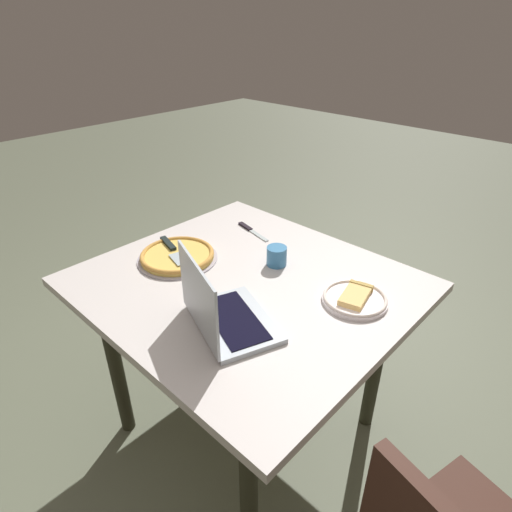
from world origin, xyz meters
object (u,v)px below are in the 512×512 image
Objects in this scene: laptop at (222,313)px; dining_table at (246,302)px; pizza_tray at (177,256)px; pizza_plate at (355,298)px; table_knife at (250,230)px; drink_cup at (277,256)px.

dining_table is at bearing 119.06° from laptop.
laptop is 0.47m from pizza_tray.
dining_table is 5.07× the size of pizza_plate.
table_knife is (-0.28, 0.31, 0.10)m from dining_table.
laptop is 0.69m from table_knife.
drink_cup is (0.01, 0.16, 0.14)m from dining_table.
pizza_plate is at bearing 19.64° from pizza_tray.
table_knife is (-0.41, 0.55, -0.05)m from laptop.
pizza_plate reaches higher than pizza_tray.
pizza_plate reaches higher than dining_table.
pizza_plate is 0.35m from drink_cup.
table_knife is at bearing 167.16° from pizza_plate.
pizza_tray is at bearing -142.61° from drink_cup.
pizza_plate is 2.85× the size of drink_cup.
table_knife is 0.32m from drink_cup.
laptop is at bearing -72.43° from drink_cup.
laptop reaches higher than pizza_plate.
table_knife is at bearing 126.73° from laptop.
drink_cup reaches higher than dining_table.
dining_table is at bearing -155.60° from pizza_plate.
pizza_tray is at bearing -94.93° from table_knife.
pizza_plate is (0.36, 0.16, 0.11)m from dining_table.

